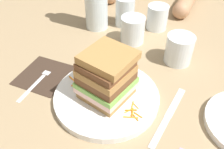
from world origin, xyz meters
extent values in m
plane|color=#9E8460|center=(0.00, 0.00, 0.00)|extent=(3.00, 3.00, 0.00)
cylinder|color=white|center=(-0.01, -0.02, 0.01)|extent=(0.26, 0.26, 0.02)
cube|color=#A87A42|center=(-0.01, -0.02, 0.03)|extent=(0.12, 0.12, 0.02)
cube|color=beige|center=(-0.01, -0.02, 0.04)|extent=(0.13, 0.13, 0.01)
cube|color=#7AB74C|center=(-0.01, -0.02, 0.06)|extent=(0.13, 0.13, 0.01)
cube|color=brown|center=(-0.01, -0.02, 0.07)|extent=(0.12, 0.12, 0.02)
cube|color=#A87A42|center=(-0.01, -0.02, 0.09)|extent=(0.12, 0.12, 0.02)
cube|color=brown|center=(-0.01, -0.02, 0.11)|extent=(0.12, 0.12, 0.02)
cube|color=#A87A42|center=(-0.01, -0.01, 0.13)|extent=(0.12, 0.12, 0.02)
cylinder|color=orange|center=(-0.12, -0.01, 0.02)|extent=(0.03, 0.01, 0.00)
cylinder|color=orange|center=(-0.09, -0.02, 0.02)|extent=(0.03, 0.02, 0.00)
cylinder|color=orange|center=(-0.07, 0.00, 0.02)|extent=(0.03, 0.01, 0.00)
cylinder|color=orange|center=(-0.11, 0.01, 0.02)|extent=(0.03, 0.01, 0.00)
cylinder|color=orange|center=(-0.08, 0.01, 0.02)|extent=(0.03, 0.02, 0.00)
cylinder|color=orange|center=(-0.11, 0.02, 0.02)|extent=(0.01, 0.03, 0.00)
cylinder|color=orange|center=(-0.10, -0.01, 0.02)|extent=(0.01, 0.03, 0.00)
cylinder|color=orange|center=(0.06, -0.02, 0.02)|extent=(0.02, 0.01, 0.00)
cylinder|color=orange|center=(0.07, -0.06, 0.02)|extent=(0.03, 0.01, 0.00)
cylinder|color=orange|center=(0.06, -0.04, 0.02)|extent=(0.03, 0.02, 0.00)
cylinder|color=orange|center=(0.06, -0.04, 0.02)|extent=(0.01, 0.02, 0.00)
cylinder|color=orange|center=(0.08, -0.04, 0.02)|extent=(0.02, 0.01, 0.00)
cylinder|color=orange|center=(0.06, -0.02, 0.02)|extent=(0.01, 0.03, 0.00)
cylinder|color=orange|center=(0.05, -0.04, 0.02)|extent=(0.01, 0.02, 0.00)
cylinder|color=orange|center=(0.08, -0.05, 0.02)|extent=(0.02, 0.01, 0.00)
cube|color=#38281E|center=(-0.21, -0.01, 0.00)|extent=(0.14, 0.14, 0.00)
cube|color=silver|center=(-0.21, -0.06, 0.00)|extent=(0.01, 0.11, 0.00)
cube|color=silver|center=(-0.21, 0.00, 0.00)|extent=(0.02, 0.02, 0.00)
cylinder|color=silver|center=(-0.20, 0.03, 0.00)|extent=(0.00, 0.04, 0.00)
cylinder|color=silver|center=(-0.21, 0.03, 0.00)|extent=(0.00, 0.04, 0.00)
cylinder|color=silver|center=(-0.21, 0.03, 0.00)|extent=(0.00, 0.04, 0.00)
cylinder|color=silver|center=(-0.22, 0.03, 0.00)|extent=(0.00, 0.04, 0.00)
cube|color=silver|center=(0.13, -0.05, 0.00)|extent=(0.02, 0.10, 0.00)
cube|color=silver|center=(0.14, 0.05, 0.00)|extent=(0.02, 0.11, 0.00)
cylinder|color=white|center=(0.10, 0.21, 0.04)|extent=(0.08, 0.08, 0.08)
cylinder|color=orange|center=(0.10, 0.21, 0.03)|extent=(0.07, 0.07, 0.05)
cylinder|color=silver|center=(-0.06, 0.25, 0.04)|extent=(0.08, 0.08, 0.08)
cylinder|color=silver|center=(-0.01, 0.37, 0.04)|extent=(0.07, 0.07, 0.08)
cylinder|color=silver|center=(-0.12, 0.34, 0.05)|extent=(0.07, 0.07, 0.10)
sphere|color=tan|center=(0.04, 0.48, 0.03)|extent=(0.06, 0.06, 0.06)
camera|label=1|loc=(0.18, -0.38, 0.44)|focal=39.21mm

